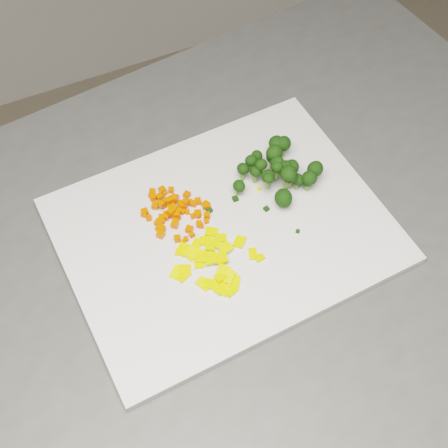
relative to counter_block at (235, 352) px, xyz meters
name	(u,v)px	position (x,y,z in m)	size (l,w,h in m)	color
counter_block	(235,352)	(0.00, 0.00, 0.00)	(1.12, 0.78, 0.90)	#444442
cutting_board	(224,230)	(-0.02, 0.01, 0.46)	(0.46, 0.36, 0.01)	silver
carrot_pile	(175,208)	(-0.07, 0.07, 0.48)	(0.10, 0.10, 0.03)	#EC4102
pepper_pile	(218,262)	(-0.05, -0.04, 0.47)	(0.12, 0.12, 0.02)	yellow
broccoli_pile	(276,172)	(0.09, 0.05, 0.49)	(0.12, 0.12, 0.06)	black
carrot_cube_0	(153,198)	(-0.09, 0.10, 0.47)	(0.01, 0.01, 0.01)	#EC4102
carrot_cube_1	(152,195)	(-0.09, 0.11, 0.47)	(0.01, 0.01, 0.01)	#EC4102
carrot_cube_2	(144,214)	(-0.12, 0.08, 0.47)	(0.01, 0.01, 0.01)	#EC4102
carrot_cube_3	(207,216)	(-0.03, 0.04, 0.47)	(0.01, 0.01, 0.01)	#EC4102
carrot_cube_4	(193,204)	(-0.04, 0.07, 0.47)	(0.01, 0.01, 0.01)	#EC4102
carrot_cube_5	(170,199)	(-0.07, 0.08, 0.48)	(0.01, 0.01, 0.01)	#EC4102
carrot_cube_6	(176,220)	(-0.08, 0.05, 0.47)	(0.01, 0.01, 0.01)	#EC4102
carrot_cube_7	(198,201)	(-0.04, 0.07, 0.47)	(0.01, 0.01, 0.01)	#EC4102
carrot_cube_8	(175,213)	(-0.07, 0.07, 0.47)	(0.01, 0.01, 0.01)	#EC4102
carrot_cube_9	(193,216)	(-0.05, 0.05, 0.47)	(0.01, 0.01, 0.01)	#EC4102
carrot_cube_10	(206,221)	(-0.04, 0.03, 0.47)	(0.01, 0.01, 0.01)	#EC4102
carrot_cube_11	(207,206)	(-0.03, 0.06, 0.47)	(0.01, 0.01, 0.01)	#EC4102
carrot_cube_12	(177,239)	(-0.09, 0.02, 0.47)	(0.01, 0.01, 0.01)	#EC4102
carrot_cube_13	(161,230)	(-0.10, 0.04, 0.47)	(0.01, 0.01, 0.01)	#EC4102
carrot_cube_14	(171,212)	(-0.08, 0.06, 0.48)	(0.01, 0.01, 0.01)	#EC4102
carrot_cube_15	(173,198)	(-0.07, 0.09, 0.47)	(0.01, 0.01, 0.01)	#EC4102
carrot_cube_16	(177,215)	(-0.07, 0.06, 0.47)	(0.01, 0.01, 0.01)	#EC4102
carrot_cube_17	(152,192)	(-0.09, 0.11, 0.47)	(0.01, 0.01, 0.01)	#EC4102
carrot_cube_18	(185,202)	(-0.05, 0.07, 0.48)	(0.01, 0.01, 0.01)	#EC4102
carrot_cube_19	(189,229)	(-0.07, 0.03, 0.47)	(0.01, 0.01, 0.01)	#EC4102
carrot_cube_20	(185,205)	(-0.06, 0.07, 0.47)	(0.01, 0.01, 0.01)	#EC4102
carrot_cube_21	(158,223)	(-0.10, 0.06, 0.47)	(0.01, 0.01, 0.01)	#EC4102
carrot_cube_22	(174,208)	(-0.07, 0.07, 0.47)	(0.01, 0.01, 0.01)	#EC4102
carrot_cube_23	(199,224)	(-0.05, 0.03, 0.47)	(0.01, 0.01, 0.01)	#EC4102
carrot_cube_24	(145,212)	(-0.11, 0.08, 0.47)	(0.01, 0.01, 0.01)	#EC4102
carrot_cube_25	(155,206)	(-0.10, 0.09, 0.47)	(0.01, 0.01, 0.01)	#EC4102
carrot_cube_26	(201,226)	(-0.05, 0.03, 0.47)	(0.01, 0.01, 0.01)	#EC4102
carrot_cube_27	(179,210)	(-0.07, 0.07, 0.47)	(0.01, 0.01, 0.01)	#EC4102
carrot_cube_28	(190,202)	(-0.05, 0.07, 0.47)	(0.01, 0.01, 0.01)	#EC4102
carrot_cube_29	(161,229)	(-0.10, 0.05, 0.47)	(0.01, 0.01, 0.01)	#EC4102
carrot_cube_30	(186,239)	(-0.08, 0.02, 0.47)	(0.01, 0.01, 0.01)	#EC4102
carrot_cube_31	(164,193)	(-0.07, 0.11, 0.47)	(0.01, 0.01, 0.01)	#EC4102
carrot_cube_32	(183,211)	(-0.06, 0.06, 0.47)	(0.01, 0.01, 0.01)	#EC4102
carrot_cube_33	(175,225)	(-0.08, 0.05, 0.47)	(0.01, 0.01, 0.01)	#EC4102
carrot_cube_34	(162,190)	(-0.08, 0.11, 0.47)	(0.01, 0.01, 0.01)	#EC4102
carrot_cube_35	(206,206)	(-0.03, 0.06, 0.47)	(0.01, 0.01, 0.01)	#EC4102
carrot_cube_36	(187,212)	(-0.06, 0.06, 0.47)	(0.01, 0.01, 0.01)	#EC4102
carrot_cube_37	(192,235)	(-0.07, 0.02, 0.47)	(0.01, 0.01, 0.01)	#EC4102
carrot_cube_38	(205,206)	(-0.03, 0.06, 0.47)	(0.01, 0.01, 0.01)	#EC4102
carrot_cube_39	(167,201)	(-0.08, 0.08, 0.48)	(0.01, 0.01, 0.01)	#EC4102
carrot_cube_40	(174,209)	(-0.07, 0.07, 0.47)	(0.01, 0.01, 0.01)	#EC4102
carrot_cube_41	(183,212)	(-0.06, 0.06, 0.47)	(0.01, 0.01, 0.01)	#EC4102
carrot_cube_42	(176,216)	(-0.07, 0.06, 0.47)	(0.01, 0.01, 0.01)	#EC4102
carrot_cube_43	(187,195)	(-0.05, 0.09, 0.47)	(0.01, 0.01, 0.01)	#EC4102
carrot_cube_44	(158,229)	(-0.11, 0.05, 0.47)	(0.01, 0.01, 0.01)	#EC4102
carrot_cube_45	(174,199)	(-0.07, 0.08, 0.48)	(0.01, 0.01, 0.01)	#EC4102
carrot_cube_46	(198,214)	(-0.04, 0.05, 0.47)	(0.01, 0.01, 0.01)	#EC4102
carrot_cube_47	(172,207)	(-0.08, 0.08, 0.47)	(0.01, 0.01, 0.01)	#EC4102
carrot_cube_48	(161,223)	(-0.10, 0.06, 0.47)	(0.01, 0.01, 0.01)	#EC4102
carrot_cube_49	(175,198)	(-0.06, 0.09, 0.47)	(0.01, 0.01, 0.01)	#EC4102
carrot_cube_50	(198,215)	(-0.05, 0.05, 0.47)	(0.01, 0.01, 0.01)	#EC4102
carrot_cube_51	(182,205)	(-0.06, 0.07, 0.47)	(0.01, 0.01, 0.01)	#EC4102
carrot_cube_52	(149,218)	(-0.11, 0.07, 0.47)	(0.01, 0.01, 0.01)	#EC4102
carrot_cube_53	(161,218)	(-0.10, 0.07, 0.47)	(0.01, 0.01, 0.01)	#EC4102
carrot_cube_54	(180,204)	(-0.06, 0.08, 0.47)	(0.01, 0.01, 0.01)	#EC4102
carrot_cube_55	(176,212)	(-0.07, 0.07, 0.47)	(0.01, 0.01, 0.01)	#EC4102
carrot_cube_56	(161,234)	(-0.11, 0.04, 0.47)	(0.01, 0.01, 0.01)	#EC4102
carrot_cube_57	(161,204)	(-0.09, 0.08, 0.47)	(0.01, 0.01, 0.01)	#EC4102
carrot_cube_58	(160,197)	(-0.08, 0.10, 0.47)	(0.01, 0.01, 0.01)	#EC4102
carrot_cube_59	(181,204)	(-0.06, 0.08, 0.47)	(0.01, 0.01, 0.01)	#EC4102
carrot_cube_60	(173,203)	(-0.07, 0.08, 0.47)	(0.01, 0.01, 0.01)	#EC4102
carrot_cube_61	(159,227)	(-0.10, 0.05, 0.47)	(0.01, 0.01, 0.01)	#EC4102
carrot_cube_62	(206,205)	(-0.03, 0.06, 0.47)	(0.01, 0.01, 0.01)	#EC4102
carrot_cube_63	(171,190)	(-0.06, 0.11, 0.47)	(0.01, 0.01, 0.01)	#EC4102
carrot_cube_64	(178,217)	(-0.07, 0.06, 0.47)	(0.01, 0.01, 0.01)	#EC4102
carrot_cube_65	(174,209)	(-0.07, 0.07, 0.47)	(0.01, 0.01, 0.01)	#EC4102
carrot_cube_66	(166,217)	(-0.09, 0.06, 0.47)	(0.01, 0.01, 0.01)	#EC4102
carrot_cube_67	(165,204)	(-0.08, 0.09, 0.47)	(0.01, 0.01, 0.01)	#EC4102
carrot_cube_68	(173,214)	(-0.08, 0.06, 0.47)	(0.01, 0.01, 0.01)	#EC4102
carrot_cube_69	(166,214)	(-0.09, 0.07, 0.47)	(0.01, 0.01, 0.01)	#EC4102
carrot_cube_70	(160,204)	(-0.09, 0.09, 0.47)	(0.01, 0.01, 0.01)	#EC4102
carrot_cube_71	(161,221)	(-0.10, 0.06, 0.47)	(0.01, 0.01, 0.01)	#EC4102
carrot_cube_72	(172,212)	(-0.08, 0.06, 0.47)	(0.01, 0.01, 0.01)	#EC4102
pepper_chunk_0	(229,290)	(-0.06, -0.08, 0.46)	(0.01, 0.01, 0.00)	yellow
pepper_chunk_1	(177,273)	(-0.11, -0.03, 0.46)	(0.02, 0.02, 0.00)	yellow
pepper_chunk_2	(203,258)	(-0.07, -0.02, 0.46)	(0.01, 0.02, 0.00)	yellow
pepper_chunk_3	(184,276)	(-0.10, -0.04, 0.46)	(0.02, 0.01, 0.00)	yellow
pepper_chunk_4	(240,242)	(-0.01, -0.02, 0.46)	(0.02, 0.01, 0.00)	yellow
pepper_chunk_5	(219,259)	(-0.05, -0.04, 0.47)	(0.01, 0.02, 0.00)	yellow
pepper_chunk_6	(191,254)	(-0.08, -0.01, 0.46)	(0.02, 0.02, 0.00)	yellow
pepper_chunk_7	(233,286)	(-0.05, -0.08, 0.46)	(0.01, 0.01, 0.01)	yellow
pepper_chunk_8	(204,284)	(-0.08, -0.06, 0.46)	(0.02, 0.01, 0.00)	yellow
pepper_chunk_9	(221,277)	(-0.06, -0.06, 0.47)	(0.01, 0.01, 0.00)	yellow
pepper_chunk_10	(222,285)	(-0.06, -0.07, 0.46)	(0.02, 0.01, 0.00)	yellow
pepper_chunk_11	(218,289)	(-0.07, -0.08, 0.46)	(0.02, 0.01, 0.00)	yellow
pepper_chunk_12	(203,282)	(-0.08, -0.06, 0.46)	(0.01, 0.02, 0.00)	yellow
pepper_chunk_13	(206,241)	(-0.05, 0.00, 0.46)	(0.02, 0.02, 0.00)	yellow
pepper_chunk_14	(211,232)	(-0.04, 0.01, 0.46)	(0.02, 0.02, 0.00)	yellow
pepper_chunk_15	(235,281)	(-0.04, -0.07, 0.46)	(0.02, 0.01, 0.00)	yellow
pepper_chunk_16	(259,258)	(0.01, -0.06, 0.46)	(0.01, 0.01, 0.00)	yellow
pepper_chunk_17	(230,290)	(-0.05, -0.08, 0.46)	(0.02, 0.02, 0.00)	yellow
pepper_chunk_18	(210,246)	(-0.05, -0.01, 0.46)	(0.02, 0.01, 0.00)	yellow
pepper_chunk_19	(197,244)	(-0.07, 0.00, 0.46)	(0.01, 0.02, 0.00)	yellow
pepper_chunk_20	(210,284)	(-0.08, -0.06, 0.46)	(0.02, 0.02, 0.00)	yellow
pepper_chunk_21	(211,259)	(-0.06, -0.03, 0.47)	(0.02, 0.02, 0.00)	yellow
pepper_chunk_22	(185,270)	(-0.10, -0.03, 0.46)	(0.02, 0.02, 0.00)	yellow
pepper_chunk_23	(221,257)	(-0.04, -0.03, 0.47)	(0.01, 0.01, 0.00)	yellow
pepper_chunk_24	(183,250)	(-0.09, 0.00, 0.46)	(0.02, 0.02, 0.00)	yellow
pepper_chunk_25	(208,258)	(-0.06, -0.03, 0.46)	(0.02, 0.02, 0.00)	yellow
pepper_chunk_26	(199,264)	(-0.08, -0.03, 0.46)	(0.01, 0.01, 0.00)	yellow
pepper_chunk_27	(228,276)	(-0.05, -0.07, 0.47)	(0.02, 0.02, 0.00)	yellow
pepper_chunk_28	(253,254)	(0.00, -0.05, 0.46)	(0.02, 0.01, 0.00)	yellow
pepper_chunk_29	(221,238)	(-0.03, 0.00, 0.46)	(0.01, 0.02, 0.00)	yellow
pepper_chunk_30	(223,258)	(-0.04, -0.04, 0.47)	(0.01, 0.02, 0.00)	yellow
pepper_chunk_31	(202,257)	(-0.07, -0.02, 0.47)	(0.01, 0.02, 0.00)	yellow
pepper_chunk_32	(217,243)	(-0.04, -0.01, 0.46)	(0.02, 0.01, 0.00)	yellow
pepper_chunk_33	(181,252)	(-0.09, 0.00, 0.46)	(0.02, 0.01, 0.00)	yellow
pepper_chunk_34	(195,253)	(-0.07, -0.01, 0.46)	(0.02, 0.02, 0.00)	yellow
pepper_chunk_35	(221,291)	(-0.07, -0.08, 0.46)	(0.02, 0.01, 0.00)	yellow
pepper_chunk_36	(226,248)	(-0.03, -0.02, 0.47)	(0.02, 0.01, 0.00)	yellow
pepper_chunk_37	(223,271)	(-0.05, -0.06, 0.47)	(0.02, 0.02, 0.00)	yellow
broccoli_floret_0	(268,182)	(0.07, 0.04, 0.49)	(0.02, 0.02, 0.03)	black
broccoli_floret_1	(307,184)	(0.13, 0.03, 0.47)	(0.02, 0.02, 0.02)	black
broccoli_floret_2	(297,183)	(0.11, 0.03, 0.48)	(0.02, 0.02, 0.03)	black
broccoli_floret_3	(275,147)	(0.11, 0.11, 0.48)	(0.03, 0.03, 0.04)	black
broccoli_floret_4	(261,168)	(0.07, 0.07, 0.49)	(0.03, 0.03, 0.03)	black
broccoli_floret_5	(281,169)	(0.10, 0.06, 0.49)	(0.03, 0.03, 0.03)	black
broccoli_floret_6	(267,179)	(0.07, 0.05, 0.49)	(0.03, 0.03, 0.03)	black
broccoli_floret_7	(251,164)	(0.06, 0.09, 0.48)	(0.03, 0.03, 0.03)	black
broccoli_floret_8	(277,166)	(0.09, 0.06, 0.49)	(0.03, 0.03, 0.03)	black
broccoli_floret_9	(255,175)	(0.06, 0.07, 0.48)	(0.03, 0.03, 0.03)	black
broccoli_floret_10	(290,175)	(0.11, 0.04, 0.49)	(0.02, 0.02, 0.03)	black
broccoli_floret_11	(314,173)	(0.14, 0.03, 0.48)	(0.04, 0.04, 0.04)	black
broccoli_floret_12	(285,169)	(0.10, 0.05, 0.49)	(0.02, 0.02, 0.03)	black
broccoli_floret_13	(239,188)	(0.03, 0.06, 0.48)	(0.02, 0.02, 0.03)	black
broccoli_floret_14	(243,173)	(0.05, 0.08, 0.48)	(0.02, 0.02, 0.03)	black
broccoli_floret_15	(282,147)	(0.12, 0.10, 0.48)	(0.04, 0.04, 0.04)	black
broccoli_floret_16	(287,178)	(0.10, 0.04, 0.49)	(0.03, 0.03, 0.04)	black
broccoli_floret_17	(308,182)	(0.13, 0.02, 0.48)	(0.03, 0.03, 0.04)	black
broccoli_floret_18	(277,171)	(0.09, 0.05, 0.49)	(0.03, 0.03, 0.03)	black
broccoli_floret_19	(291,169)	(0.12, 0.06, 0.48)	(0.03, 0.03, 0.03)	black
broccoli_floret_20	(272,160)	(0.10, 0.09, 0.48)	(0.03, 0.03, 0.03)	black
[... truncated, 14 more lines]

